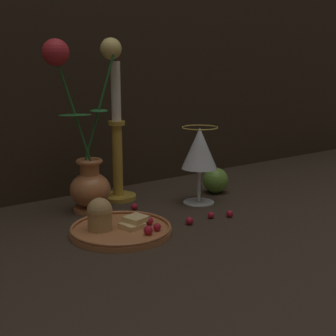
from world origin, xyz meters
TOP-DOWN VIEW (x-y plane):
  - ground_plane at (0.00, 0.00)m, footprint 2.40×2.40m
  - vase at (-0.09, 0.12)m, footprint 0.19×0.09m
  - plate_with_pastries at (-0.12, -0.05)m, footprint 0.20×0.20m
  - wine_glass at (0.15, 0.02)m, footprint 0.09×0.09m
  - candlestick at (0.01, 0.16)m, footprint 0.09×0.09m
  - apple_beside_vase at (0.24, 0.06)m, footprint 0.07×0.07m
  - berry_near_plate at (0.13, -0.10)m, footprint 0.02×0.02m
  - berry_front_center at (-0.01, 0.06)m, footprint 0.02×0.02m
  - berry_by_glass_stem at (0.03, -0.09)m, footprint 0.02×0.02m
  - berry_under_candlestick at (0.09, -0.09)m, footprint 0.01×0.01m

SIDE VIEW (x-z plane):
  - ground_plane at x=0.00m, z-range 0.00..0.00m
  - berry_under_candlestick at x=0.09m, z-range 0.00..0.01m
  - berry_front_center at x=-0.01m, z-range 0.00..0.02m
  - berry_near_plate at x=0.13m, z-range 0.00..0.02m
  - berry_by_glass_stem at x=0.03m, z-range 0.00..0.02m
  - plate_with_pastries at x=-0.12m, z-range -0.02..0.05m
  - apple_beside_vase at x=0.24m, z-range -0.01..0.07m
  - candlestick at x=0.01m, z-range -0.05..0.29m
  - wine_glass at x=0.15m, z-range 0.03..0.22m
  - vase at x=-0.09m, z-range -0.06..0.32m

